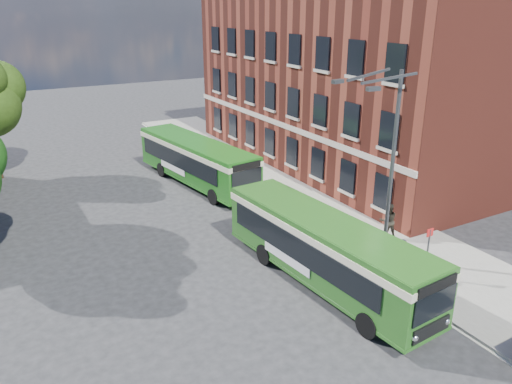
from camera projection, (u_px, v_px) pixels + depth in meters
ground at (268, 270)px, 23.10m from camera, size 120.00×120.00×0.00m
pavement at (297, 190)px, 32.80m from camera, size 6.00×48.00×0.15m
kerb_line at (257, 199)px, 31.43m from camera, size 0.12×48.00×0.01m
brick_office at (349, 70)px, 36.82m from camera, size 12.10×26.00×14.20m
street_lamp at (386, 167)px, 21.98m from camera, size 2.96×2.38×9.00m
bus_stop_sign at (428, 250)px, 21.70m from camera, size 0.35×0.08×2.52m
bus_front at (325, 245)px, 21.40m from camera, size 3.43×11.58×3.02m
bus_rear at (196, 158)px, 33.49m from camera, size 4.19×11.68×3.02m
pedestrian_a at (400, 258)px, 21.89m from camera, size 0.80×0.77×1.85m
pedestrian_b at (388, 221)px, 25.69m from camera, size 1.12×1.02×1.86m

